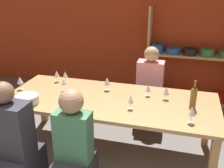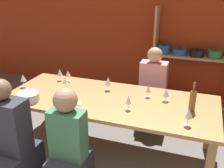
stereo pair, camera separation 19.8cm
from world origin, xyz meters
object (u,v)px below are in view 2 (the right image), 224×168
at_px(shelf_unit, 193,71).
at_px(wine_glass_empty_c, 129,100).
at_px(person_near_a, 11,150).
at_px(person_near_b, 69,155).
at_px(wine_glass_white_c, 148,89).
at_px(wine_glass_red_a, 166,93).
at_px(wine_glass_empty_b, 65,81).
at_px(wine_glass_white_b, 108,81).
at_px(wine_bottle_green, 193,99).
at_px(person_far_a, 152,96).
at_px(mixing_bowl, 28,96).
at_px(dining_table, 109,104).
at_px(cell_phone, 75,104).
at_px(wine_glass_white_a, 189,114).
at_px(wine_glass_white_d, 68,74).
at_px(wine_glass_white_e, 23,78).
at_px(wine_glass_empty_a, 60,73).

distance_m(shelf_unit, wine_glass_empty_c, 2.09).
distance_m(person_near_a, person_near_b, 0.63).
bearing_deg(wine_glass_white_c, wine_glass_red_a, -11.12).
xyz_separation_m(wine_glass_empty_b, wine_glass_white_b, (0.53, 0.16, 0.00)).
distance_m(wine_glass_red_a, person_near_a, 1.80).
bearing_deg(wine_glass_white_c, person_near_b, -118.57).
xyz_separation_m(wine_bottle_green, person_near_b, (-1.07, -0.82, -0.41)).
height_order(person_near_a, person_far_a, person_near_a).
distance_m(wine_glass_empty_b, wine_glass_white_c, 1.06).
bearing_deg(mixing_bowl, wine_bottle_green, 11.62).
bearing_deg(mixing_bowl, wine_glass_red_a, 19.00).
bearing_deg(shelf_unit, wine_glass_empty_b, -131.31).
height_order(wine_glass_empty_c, person_near_b, person_near_b).
distance_m(dining_table, wine_glass_white_c, 0.50).
distance_m(wine_glass_white_b, person_near_b, 1.12).
bearing_deg(cell_phone, shelf_unit, 59.78).
xyz_separation_m(shelf_unit, person_far_a, (-0.52, -0.94, -0.15)).
relative_size(wine_glass_white_a, wine_glass_white_c, 1.19).
relative_size(wine_glass_white_b, person_near_a, 0.15).
height_order(mixing_bowl, wine_glass_red_a, wine_glass_red_a).
bearing_deg(wine_glass_white_a, wine_glass_empty_b, 165.50).
bearing_deg(wine_bottle_green, wine_glass_empty_c, -162.76).
height_order(wine_glass_empty_c, person_near_a, person_near_a).
xyz_separation_m(mixing_bowl, person_far_a, (1.24, 1.22, -0.34)).
relative_size(wine_bottle_green, wine_glass_white_b, 1.86).
height_order(wine_glass_white_a, wine_glass_white_d, wine_glass_white_a).
bearing_deg(wine_glass_empty_b, person_near_a, -96.71).
bearing_deg(wine_glass_empty_b, wine_glass_white_e, -168.51).
bearing_deg(wine_glass_white_c, wine_glass_white_d, 173.15).
height_order(wine_glass_white_d, cell_phone, wine_glass_white_d).
distance_m(wine_glass_white_b, wine_glass_white_d, 0.64).
distance_m(wine_glass_white_d, person_near_b, 1.36).
height_order(wine_glass_white_c, cell_phone, wine_glass_white_c).
bearing_deg(wine_bottle_green, dining_table, -179.52).
distance_m(person_near_a, person_far_a, 2.09).
relative_size(shelf_unit, person_near_b, 1.41).
relative_size(wine_glass_white_c, wine_glass_red_a, 0.96).
xyz_separation_m(wine_bottle_green, wine_glass_white_c, (-0.52, 0.19, -0.03)).
height_order(shelf_unit, wine_glass_white_d, shelf_unit).
relative_size(wine_glass_white_b, wine_glass_white_c, 1.13).
relative_size(wine_glass_white_b, person_near_b, 0.15).
bearing_deg(wine_glass_empty_c, wine_glass_white_a, -11.65).
bearing_deg(wine_bottle_green, wine_glass_empty_b, 177.50).
height_order(wine_glass_red_a, person_far_a, person_far_a).
relative_size(dining_table, wine_glass_white_a, 13.58).
bearing_deg(wine_glass_white_d, wine_glass_white_a, -21.81).
bearing_deg(wine_glass_white_d, mixing_bowl, -101.53).
relative_size(dining_table, wine_bottle_green, 7.70).
xyz_separation_m(wine_glass_empty_a, person_far_a, (1.22, 0.52, -0.40)).
bearing_deg(person_near_a, dining_table, 50.75).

